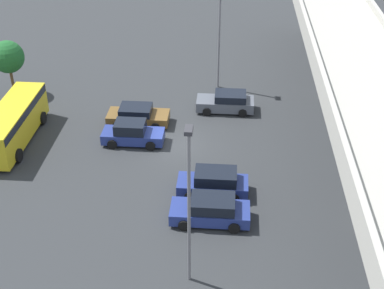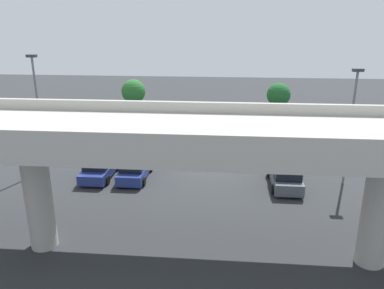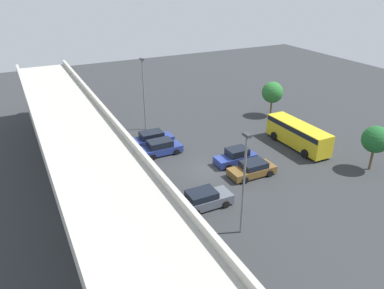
% 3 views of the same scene
% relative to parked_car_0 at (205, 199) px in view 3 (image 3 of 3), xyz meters
% --- Properties ---
extents(ground_plane, '(104.36, 104.36, 0.00)m').
position_rel_parked_car_0_xyz_m(ground_plane, '(5.37, -3.48, -0.74)').
color(ground_plane, '#2D3033').
extents(highway_overpass, '(50.03, 6.11, 7.12)m').
position_rel_parked_car_0_xyz_m(highway_overpass, '(5.37, 8.60, 5.01)').
color(highway_overpass, '#ADAAA0').
rests_on(highway_overpass, ground_plane).
extents(parked_car_0, '(2.16, 4.48, 1.55)m').
position_rel_parked_car_0_xyz_m(parked_car_0, '(0.00, 0.00, 0.00)').
color(parked_car_0, '#515660').
rests_on(parked_car_0, ground_plane).
extents(parked_car_1, '(2.23, 4.62, 1.44)m').
position_rel_parked_car_0_xyz_m(parked_car_1, '(2.61, -6.64, -0.05)').
color(parked_car_1, brown).
rests_on(parked_car_1, ground_plane).
extents(parked_car_2, '(2.00, 4.37, 1.67)m').
position_rel_parked_car_0_xyz_m(parked_car_2, '(5.40, -6.55, 0.03)').
color(parked_car_2, navy).
rests_on(parked_car_2, ground_plane).
extents(parked_car_3, '(2.07, 4.36, 1.62)m').
position_rel_parked_car_0_xyz_m(parked_car_3, '(10.88, -0.53, 0.03)').
color(parked_car_3, navy).
rests_on(parked_car_3, ground_plane).
extents(parked_car_4, '(2.14, 4.58, 1.59)m').
position_rel_parked_car_0_xyz_m(parked_car_4, '(13.54, -0.57, 0.01)').
color(parked_car_4, navy).
rests_on(parked_car_4, ground_plane).
extents(shuttle_bus, '(8.41, 2.56, 2.67)m').
position_rel_parked_car_0_xyz_m(shuttle_bus, '(5.80, -14.95, 0.86)').
color(shuttle_bus, gold).
rests_on(shuttle_bus, ground_plane).
extents(lamp_post_near_aisle, '(0.70, 0.35, 8.18)m').
position_rel_parked_car_0_xyz_m(lamp_post_near_aisle, '(-4.23, -0.82, 4.04)').
color(lamp_post_near_aisle, slate).
rests_on(lamp_post_near_aisle, ground_plane).
extents(lamp_post_mid_lot, '(0.70, 0.35, 8.87)m').
position_rel_parked_car_0_xyz_m(lamp_post_mid_lot, '(18.20, -1.43, 4.40)').
color(lamp_post_mid_lot, slate).
rests_on(lamp_post_mid_lot, ground_plane).
extents(tree_front_left, '(2.66, 2.66, 4.61)m').
position_rel_parked_car_0_xyz_m(tree_front_left, '(-1.66, -17.87, 2.53)').
color(tree_front_left, brown).
rests_on(tree_front_left, ground_plane).
extents(tree_front_centre, '(2.83, 2.83, 4.70)m').
position_rel_parked_car_0_xyz_m(tree_front_centre, '(15.18, -18.46, 2.54)').
color(tree_front_centre, brown).
rests_on(tree_front_centre, ground_plane).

